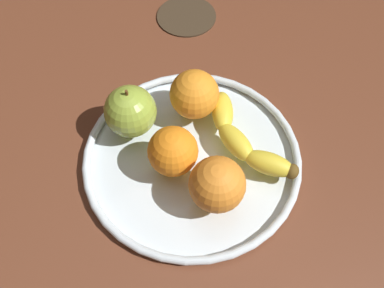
{
  "coord_description": "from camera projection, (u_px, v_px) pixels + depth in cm",
  "views": [
    {
      "loc": [
        28.36,
        -16.74,
        56.71
      ],
      "look_at": [
        0.0,
        0.0,
        4.8
      ],
      "focal_mm": 40.24,
      "sensor_mm": 36.0,
      "label": 1
    }
  ],
  "objects": [
    {
      "name": "apple",
      "position": [
        130.0,
        111.0,
        0.63
      ],
      "size": [
        7.85,
        7.85,
        8.65
      ],
      "color": "#8FAA39",
      "rests_on": "fruit_bowl"
    },
    {
      "name": "orange_center",
      "position": [
        217.0,
        184.0,
        0.57
      ],
      "size": [
        7.74,
        7.74,
        7.74
      ],
      "primitive_type": "sphere",
      "color": "orange",
      "rests_on": "fruit_bowl"
    },
    {
      "name": "ambient_coaster",
      "position": [
        186.0,
        15.0,
        0.82
      ],
      "size": [
        11.43,
        11.43,
        0.6
      ],
      "primitive_type": "cylinder",
      "color": "#392B1D",
      "rests_on": "ground_plane"
    },
    {
      "name": "banana",
      "position": [
        244.0,
        140.0,
        0.64
      ],
      "size": [
        19.32,
        7.56,
        3.26
      ],
      "rotation": [
        0.0,
        0.0,
        0.06
      ],
      "color": "yellow",
      "rests_on": "fruit_bowl"
    },
    {
      "name": "fruit_bowl",
      "position": [
        192.0,
        158.0,
        0.65
      ],
      "size": [
        32.85,
        32.85,
        1.8
      ],
      "color": "silver",
      "rests_on": "ground_plane"
    },
    {
      "name": "orange_front_left",
      "position": [
        194.0,
        94.0,
        0.65
      ],
      "size": [
        7.63,
        7.63,
        7.63
      ],
      "primitive_type": "sphere",
      "color": "orange",
      "rests_on": "fruit_bowl"
    },
    {
      "name": "orange_back_right",
      "position": [
        172.0,
        149.0,
        0.6
      ],
      "size": [
        7.21,
        7.21,
        7.21
      ],
      "primitive_type": "sphere",
      "color": "orange",
      "rests_on": "fruit_bowl"
    },
    {
      "name": "ground_plane",
      "position": [
        192.0,
        167.0,
        0.67
      ],
      "size": [
        144.63,
        144.63,
        4.0
      ],
      "primitive_type": "cube",
      "color": "brown"
    }
  ]
}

